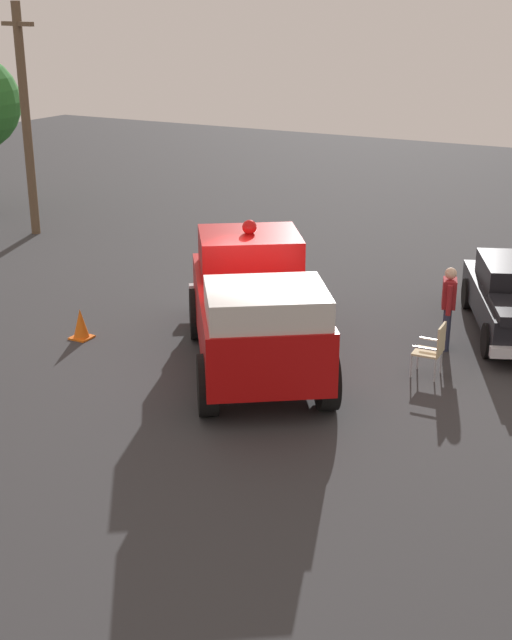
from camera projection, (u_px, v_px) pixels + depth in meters
ground_plane at (252, 384)px, 15.43m from camera, size 60.00×60.00×0.00m
vintage_fire_truck at (255, 305)px, 15.86m from camera, size 6.12×5.18×2.59m
lawn_chair_by_car at (434, 346)px, 15.56m from camera, size 0.54×0.52×1.02m
spectator_standing at (448, 303)px, 16.70m from camera, size 0.64×0.38×1.68m
utility_pole at (26, 117)px, 24.49m from camera, size 0.68×1.64×6.54m
traffic_cone at (81, 324)px, 17.45m from camera, size 0.40×0.40×0.64m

